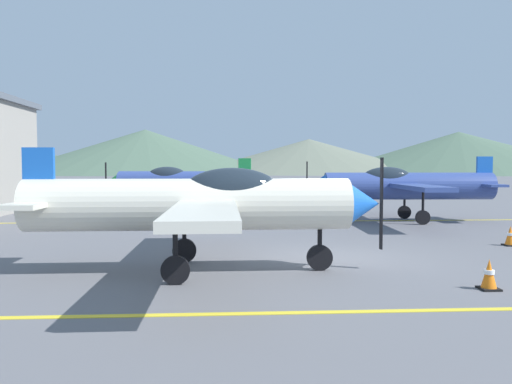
# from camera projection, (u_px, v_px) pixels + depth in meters

# --- Properties ---
(ground_plane) EXTENTS (400.00, 400.00, 0.00)m
(ground_plane) POSITION_uv_depth(u_px,v_px,m) (331.00, 261.00, 12.43)
(ground_plane) COLOR slate
(apron_line_near) EXTENTS (80.00, 0.16, 0.01)m
(apron_line_near) POSITION_uv_depth(u_px,v_px,m) (388.00, 311.00, 8.09)
(apron_line_near) COLOR yellow
(apron_line_near) RESTS_ON ground_plane
(apron_line_far) EXTENTS (80.00, 0.16, 0.01)m
(apron_line_far) POSITION_uv_depth(u_px,v_px,m) (288.00, 221.00, 21.23)
(apron_line_far) COLOR yellow
(apron_line_far) RESTS_ON ground_plane
(airplane_near) EXTENTS (7.97, 9.20, 2.77)m
(airplane_near) POSITION_uv_depth(u_px,v_px,m) (203.00, 202.00, 11.02)
(airplane_near) COLOR silver
(airplane_near) RESTS_ON ground_plane
(airplane_mid) EXTENTS (8.00, 9.22, 2.77)m
(airplane_mid) POSITION_uv_depth(u_px,v_px,m) (401.00, 185.00, 21.08)
(airplane_mid) COLOR #33478C
(airplane_mid) RESTS_ON ground_plane
(airplane_far) EXTENTS (8.08, 9.25, 2.77)m
(airplane_far) POSITION_uv_depth(u_px,v_px,m) (179.00, 181.00, 26.40)
(airplane_far) COLOR #33478C
(airplane_far) RESTS_ON ground_plane
(traffic_cone_front) EXTENTS (0.36, 0.36, 0.59)m
(traffic_cone_front) POSITION_uv_depth(u_px,v_px,m) (510.00, 236.00, 14.74)
(traffic_cone_front) COLOR black
(traffic_cone_front) RESTS_ON ground_plane
(traffic_cone_side) EXTENTS (0.36, 0.36, 0.59)m
(traffic_cone_side) POSITION_uv_depth(u_px,v_px,m) (489.00, 275.00, 9.50)
(traffic_cone_side) COLOR black
(traffic_cone_side) RESTS_ON ground_plane
(hill_left) EXTENTS (89.40, 89.40, 7.76)m
(hill_left) POSITION_uv_depth(u_px,v_px,m) (22.00, 161.00, 165.10)
(hill_left) COLOR #4C6651
(hill_left) RESTS_ON ground_plane
(hill_centerleft) EXTENTS (83.23, 83.23, 13.69)m
(hill_centerleft) POSITION_uv_depth(u_px,v_px,m) (145.00, 152.00, 154.89)
(hill_centerleft) COLOR #4C6651
(hill_centerleft) RESTS_ON ground_plane
(hill_centerright) EXTENTS (76.06, 76.06, 10.84)m
(hill_centerright) POSITION_uv_depth(u_px,v_px,m) (309.00, 156.00, 157.14)
(hill_centerright) COLOR slate
(hill_centerright) RESTS_ON ground_plane
(hill_right) EXTENTS (85.45, 85.45, 12.98)m
(hill_right) POSITION_uv_depth(u_px,v_px,m) (458.00, 153.00, 154.93)
(hill_right) COLOR #4C6651
(hill_right) RESTS_ON ground_plane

